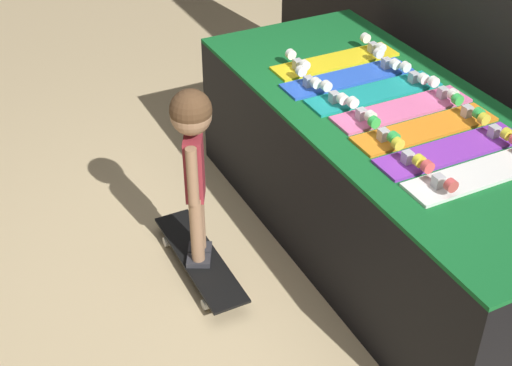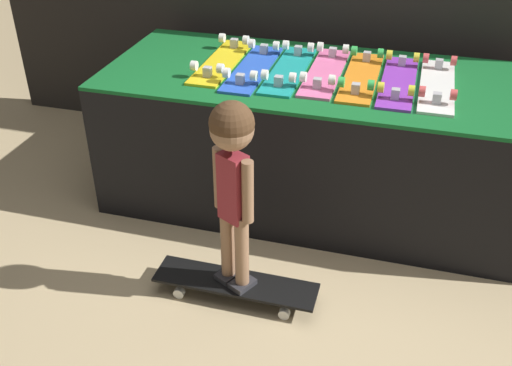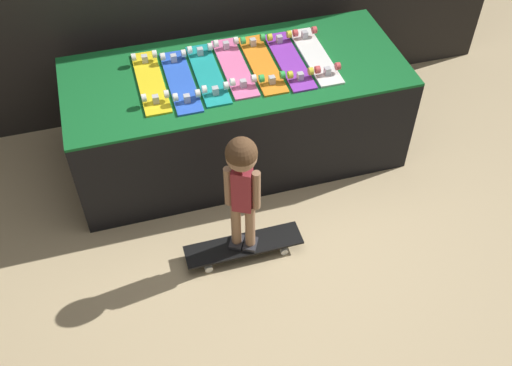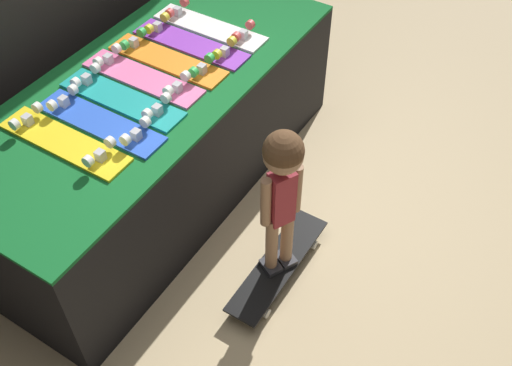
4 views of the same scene
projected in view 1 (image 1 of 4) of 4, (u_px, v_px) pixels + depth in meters
ground_plane at (269, 279)px, 3.54m from camera, size 16.00×16.00×0.00m
display_rack at (388, 180)px, 3.56m from camera, size 2.37×0.99×0.78m
skateboard_yellow_on_rack at (336, 59)px, 3.76m from camera, size 0.17×0.70×0.09m
skateboard_blue_on_rack at (348, 76)px, 3.60m from camera, size 0.17×0.70×0.09m
skateboard_teal_on_rack at (374, 91)px, 3.47m from camera, size 0.17×0.70×0.09m
skateboard_pink_on_rack at (402, 107)px, 3.33m from camera, size 0.17×0.70×0.09m
skateboard_orange_on_rack at (426, 127)px, 3.19m from camera, size 0.17×0.70×0.09m
skateboard_purple_on_rack at (451, 148)px, 3.04m from camera, size 0.17×0.70×0.09m
skateboard_white_on_rack at (483, 171)px, 2.90m from camera, size 0.17×0.70×0.09m
skateboard_on_floor at (200, 259)px, 3.55m from camera, size 0.78×0.19×0.09m
child at (193, 146)px, 3.16m from camera, size 0.21×0.19×0.92m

